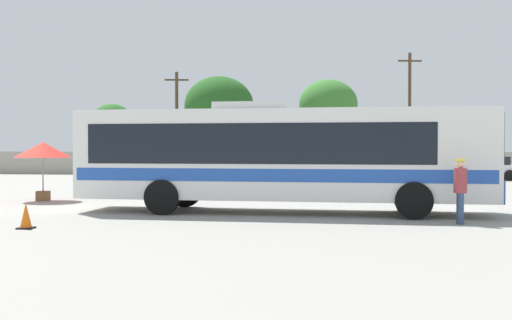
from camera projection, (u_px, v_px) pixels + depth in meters
ground_plane at (314, 190)px, 29.33m from camera, size 300.00×300.00×0.00m
perimeter_wall at (322, 164)px, 44.21m from camera, size 80.00×0.30×1.65m
coach_bus_white_blue at (277, 154)px, 19.41m from camera, size 12.49×3.12×3.35m
attendant_by_bus_door at (460, 187)px, 16.51m from camera, size 0.35×0.35×1.69m
vendor_umbrella_near_gate_red at (43, 151)px, 23.62m from camera, size 2.07×2.07×2.17m
parked_car_leftmost_silver at (180, 166)px, 41.11m from camera, size 4.39×2.19×1.48m
parked_car_second_black at (262, 166)px, 40.80m from camera, size 4.53×2.02×1.49m
parked_car_third_red at (376, 166)px, 40.02m from camera, size 4.22×2.14×1.49m
parked_car_rightmost_white at (483, 167)px, 38.44m from camera, size 4.49×2.10×1.42m
utility_pole_near at (410, 111)px, 47.30m from camera, size 1.79×0.47×8.96m
utility_pole_far at (177, 120)px, 48.25m from camera, size 1.79×0.42×7.65m
roadside_tree_left at (112, 121)px, 50.80m from camera, size 3.25×3.25×5.43m
roadside_tree_midleft at (219, 106)px, 47.40m from camera, size 5.14×5.14×7.23m
roadside_tree_midright at (328, 105)px, 47.99m from camera, size 4.40×4.40×7.06m
traffic_cone_on_apron at (26, 216)px, 15.58m from camera, size 0.36×0.36×0.64m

